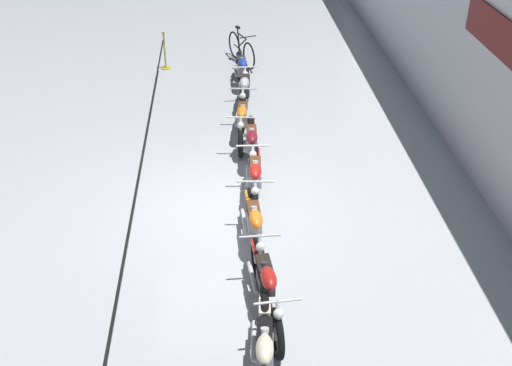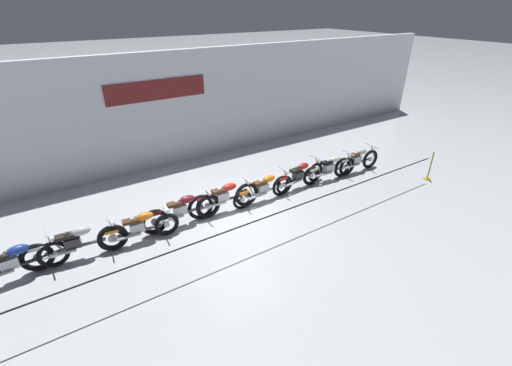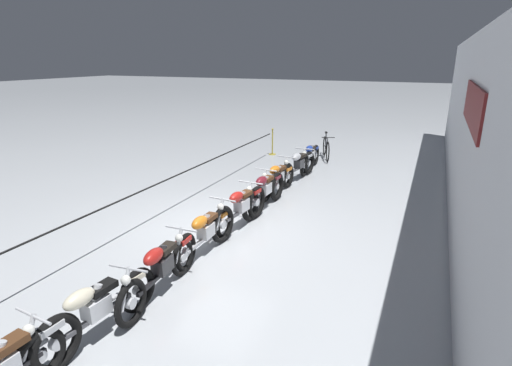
{
  "view_description": "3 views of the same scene",
  "coord_description": "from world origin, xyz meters",
  "views": [
    {
      "loc": [
        9.81,
        0.09,
        6.49
      ],
      "look_at": [
        0.19,
        0.71,
        0.62
      ],
      "focal_mm": 45.0,
      "sensor_mm": 36.0,
      "label": 1
    },
    {
      "loc": [
        -4.02,
        -7.24,
        5.68
      ],
      "look_at": [
        0.86,
        0.37,
        0.89
      ],
      "focal_mm": 24.0,
      "sensor_mm": 36.0,
      "label": 2
    },
    {
      "loc": [
        7.38,
        4.4,
        3.71
      ],
      "look_at": [
        -0.48,
        0.9,
        0.99
      ],
      "focal_mm": 28.0,
      "sensor_mm": 36.0,
      "label": 3
    }
  ],
  "objects": [
    {
      "name": "ground_plane",
      "position": [
        0.0,
        0.0,
        0.0
      ],
      "size": [
        120.0,
        120.0,
        0.0
      ],
      "primitive_type": "plane",
      "color": "#B2B7BC"
    },
    {
      "name": "motorcycle_silver_8",
      "position": [
        5.4,
        0.5,
        0.47
      ],
      "size": [
        2.18,
        0.62,
        0.95
      ],
      "color": "black",
      "rests_on": "ground"
    },
    {
      "name": "motorcycle_maroon_3",
      "position": [
        -1.38,
        0.73,
        0.47
      ],
      "size": [
        2.36,
        0.62,
        0.96
      ],
      "color": "black",
      "rests_on": "ground"
    },
    {
      "name": "motorcycle_blue_0",
      "position": [
        -5.42,
        0.72,
        0.47
      ],
      "size": [
        2.33,
        0.62,
        0.94
      ],
      "color": "black",
      "rests_on": "ground"
    },
    {
      "name": "stanchion_mid_left",
      "position": [
        7.16,
        -1.31,
        0.36
      ],
      "size": [
        0.28,
        0.28,
        1.05
      ],
      "color": "gold",
      "rests_on": "ground"
    },
    {
      "name": "motorcycle_red_6",
      "position": [
        2.81,
        0.69,
        0.47
      ],
      "size": [
        2.35,
        0.63,
        0.93
      ],
      "color": "black",
      "rests_on": "ground"
    },
    {
      "name": "motorcycle_silver_1",
      "position": [
        -4.12,
        0.72,
        0.47
      ],
      "size": [
        2.44,
        0.62,
        0.96
      ],
      "color": "black",
      "rests_on": "ground"
    },
    {
      "name": "motorcycle_red_4",
      "position": [
        -0.05,
        0.71,
        0.49
      ],
      "size": [
        2.3,
        0.62,
        0.97
      ],
      "color": "black",
      "rests_on": "ground"
    },
    {
      "name": "stanchion_far_left",
      "position": [
        -1.48,
        -1.31,
        0.77
      ],
      "size": [
        14.08,
        0.28,
        1.05
      ],
      "color": "gold",
      "rests_on": "ground"
    },
    {
      "name": "back_wall",
      "position": [
        -0.0,
        5.12,
        2.1
      ],
      "size": [
        28.0,
        0.29,
        4.2
      ],
      "color": "white",
      "rests_on": "ground"
    },
    {
      "name": "motorcycle_orange_5",
      "position": [
        1.33,
        0.61,
        0.46
      ],
      "size": [
        2.31,
        0.62,
        0.9
      ],
      "color": "black",
      "rests_on": "ground"
    },
    {
      "name": "motorcycle_cream_7",
      "position": [
        4.11,
        0.56,
        0.45
      ],
      "size": [
        2.29,
        0.62,
        0.92
      ],
      "color": "black",
      "rests_on": "ground"
    },
    {
      "name": "motorcycle_orange_2",
      "position": [
        -2.62,
        0.6,
        0.45
      ],
      "size": [
        2.1,
        0.62,
        0.91
      ],
      "color": "black",
      "rests_on": "ground"
    }
  ]
}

